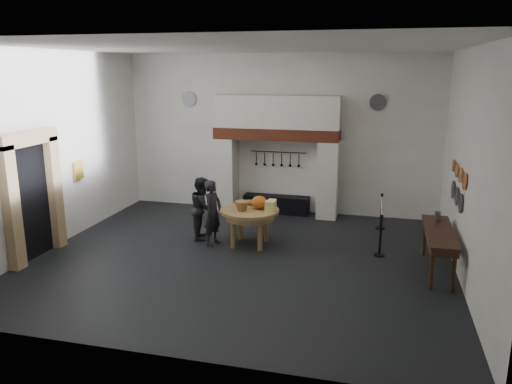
% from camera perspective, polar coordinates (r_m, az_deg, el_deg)
% --- Properties ---
extents(floor, '(9.00, 8.00, 0.02)m').
position_cam_1_polar(floor, '(11.12, -1.65, -7.57)').
color(floor, black).
rests_on(floor, ground).
extents(ceiling, '(9.00, 8.00, 0.02)m').
position_cam_1_polar(ceiling, '(10.36, -1.83, 16.28)').
color(ceiling, silver).
rests_on(ceiling, wall_back).
extents(wall_back, '(9.00, 0.02, 4.50)m').
position_cam_1_polar(wall_back, '(14.35, 2.65, 6.61)').
color(wall_back, white).
rests_on(wall_back, floor).
extents(wall_front, '(9.00, 0.02, 4.50)m').
position_cam_1_polar(wall_front, '(6.84, -10.92, -1.79)').
color(wall_front, white).
rests_on(wall_front, floor).
extents(wall_left, '(0.02, 8.00, 4.50)m').
position_cam_1_polar(wall_left, '(12.50, -22.07, 4.51)').
color(wall_left, white).
rests_on(wall_left, floor).
extents(wall_right, '(0.02, 8.00, 4.50)m').
position_cam_1_polar(wall_right, '(10.25, 23.26, 2.54)').
color(wall_right, white).
rests_on(wall_right, floor).
extents(chimney_pier_left, '(0.55, 0.70, 2.15)m').
position_cam_1_polar(chimney_pier_left, '(14.58, -3.37, 2.03)').
color(chimney_pier_left, silver).
rests_on(chimney_pier_left, floor).
extents(chimney_pier_right, '(0.55, 0.70, 2.15)m').
position_cam_1_polar(chimney_pier_right, '(14.00, 8.24, 1.40)').
color(chimney_pier_right, silver).
rests_on(chimney_pier_right, floor).
extents(hearth_brick_band, '(3.50, 0.72, 0.32)m').
position_cam_1_polar(hearth_brick_band, '(14.01, 2.36, 6.68)').
color(hearth_brick_band, '#9E442B').
rests_on(hearth_brick_band, chimney_pier_left).
extents(chimney_hood, '(3.50, 0.70, 0.90)m').
position_cam_1_polar(chimney_hood, '(13.94, 2.39, 9.16)').
color(chimney_hood, silver).
rests_on(chimney_hood, hearth_brick_band).
extents(iron_range, '(1.90, 0.45, 0.50)m').
position_cam_1_polar(iron_range, '(14.48, 2.34, -1.41)').
color(iron_range, black).
rests_on(iron_range, floor).
extents(utensil_rail, '(1.60, 0.02, 0.02)m').
position_cam_1_polar(utensil_rail, '(14.35, 2.56, 4.59)').
color(utensil_rail, black).
rests_on(utensil_rail, wall_back).
extents(door_recess, '(0.04, 1.10, 2.50)m').
position_cam_1_polar(door_recess, '(11.90, -24.31, -1.07)').
color(door_recess, black).
rests_on(door_recess, floor).
extents(door_jamb_near, '(0.22, 0.30, 2.60)m').
position_cam_1_polar(door_jamb_near, '(11.31, -26.15, -1.73)').
color(door_jamb_near, tan).
rests_on(door_jamb_near, floor).
extents(door_jamb_far, '(0.22, 0.30, 2.60)m').
position_cam_1_polar(door_jamb_far, '(12.37, -22.03, -0.07)').
color(door_jamb_far, tan).
rests_on(door_jamb_far, floor).
extents(door_lintel, '(0.22, 1.70, 0.30)m').
position_cam_1_polar(door_lintel, '(11.59, -24.65, 5.60)').
color(door_lintel, tan).
rests_on(door_lintel, door_jamb_near).
extents(wall_plaque, '(0.05, 0.34, 0.44)m').
position_cam_1_polar(wall_plaque, '(13.22, -19.63, 2.32)').
color(wall_plaque, gold).
rests_on(wall_plaque, wall_left).
extents(work_table, '(1.42, 1.42, 0.07)m').
position_cam_1_polar(work_table, '(11.69, -0.71, -2.14)').
color(work_table, '#A88A4F').
rests_on(work_table, floor).
extents(pumpkin, '(0.36, 0.36, 0.31)m').
position_cam_1_polar(pumpkin, '(11.68, 0.36, -1.18)').
color(pumpkin, '#D1491D').
rests_on(pumpkin, work_table).
extents(cheese_block_big, '(0.22, 0.22, 0.24)m').
position_cam_1_polar(cheese_block_big, '(11.48, 1.64, -1.63)').
color(cheese_block_big, '#DBD783').
rests_on(cheese_block_big, work_table).
extents(cheese_block_small, '(0.18, 0.18, 0.20)m').
position_cam_1_polar(cheese_block_small, '(11.78, 1.86, -1.34)').
color(cheese_block_small, '#F9FA95').
rests_on(cheese_block_small, work_table).
extents(wicker_basket, '(0.33, 0.33, 0.22)m').
position_cam_1_polar(wicker_basket, '(11.55, -1.62, -1.60)').
color(wicker_basket, '#9B5F39').
rests_on(wicker_basket, work_table).
extents(bread_loaf, '(0.31, 0.18, 0.13)m').
position_cam_1_polar(bread_loaf, '(12.01, -0.75, -1.20)').
color(bread_loaf, olive).
rests_on(bread_loaf, work_table).
extents(visitor_near, '(0.49, 0.64, 1.56)m').
position_cam_1_polar(visitor_near, '(11.75, -4.96, -2.40)').
color(visitor_near, black).
rests_on(visitor_near, floor).
extents(visitor_far, '(0.76, 0.88, 1.54)m').
position_cam_1_polar(visitor_far, '(12.25, -6.12, -1.82)').
color(visitor_far, black).
rests_on(visitor_far, floor).
extents(side_table, '(0.55, 2.20, 0.06)m').
position_cam_1_polar(side_table, '(10.77, 20.26, -4.27)').
color(side_table, '#3B2615').
rests_on(side_table, floor).
extents(pewter_jug, '(0.12, 0.12, 0.22)m').
position_cam_1_polar(pewter_jug, '(11.30, 20.03, -2.67)').
color(pewter_jug, '#4B4B50').
rests_on(pewter_jug, side_table).
extents(copper_pan_a, '(0.03, 0.34, 0.34)m').
position_cam_1_polar(copper_pan_a, '(10.50, 22.73, 1.16)').
color(copper_pan_a, '#C6662D').
rests_on(copper_pan_a, wall_right).
extents(copper_pan_b, '(0.03, 0.32, 0.32)m').
position_cam_1_polar(copper_pan_b, '(11.03, 22.33, 1.77)').
color(copper_pan_b, '#C6662D').
rests_on(copper_pan_b, wall_right).
extents(copper_pan_c, '(0.03, 0.30, 0.30)m').
position_cam_1_polar(copper_pan_c, '(11.57, 21.98, 2.32)').
color(copper_pan_c, '#C6662D').
rests_on(copper_pan_c, wall_right).
extents(copper_pan_d, '(0.03, 0.28, 0.28)m').
position_cam_1_polar(copper_pan_d, '(12.10, 21.65, 2.83)').
color(copper_pan_d, '#C6662D').
rests_on(copper_pan_d, wall_right).
extents(pewter_plate_left, '(0.03, 0.40, 0.40)m').
position_cam_1_polar(pewter_plate_left, '(10.80, 22.34, -1.20)').
color(pewter_plate_left, '#4C4C51').
rests_on(pewter_plate_left, wall_right).
extents(pewter_plate_mid, '(0.03, 0.40, 0.40)m').
position_cam_1_polar(pewter_plate_mid, '(11.38, 21.94, -0.44)').
color(pewter_plate_mid, '#4C4C51').
rests_on(pewter_plate_mid, wall_right).
extents(pewter_plate_right, '(0.03, 0.40, 0.40)m').
position_cam_1_polar(pewter_plate_right, '(11.96, 21.58, 0.26)').
color(pewter_plate_right, '#4C4C51').
rests_on(pewter_plate_right, wall_right).
extents(pewter_plate_back_left, '(0.44, 0.03, 0.44)m').
position_cam_1_polar(pewter_plate_back_left, '(15.00, -7.67, 10.46)').
color(pewter_plate_back_left, '#4C4C51').
rests_on(pewter_plate_back_left, wall_back).
extents(pewter_plate_back_right, '(0.44, 0.03, 0.44)m').
position_cam_1_polar(pewter_plate_back_right, '(13.94, 13.77, 9.94)').
color(pewter_plate_back_right, '#4C4C51').
rests_on(pewter_plate_back_right, wall_back).
extents(barrier_post_near, '(0.05, 0.05, 0.90)m').
position_cam_1_polar(barrier_post_near, '(11.44, 14.03, -4.97)').
color(barrier_post_near, black).
rests_on(barrier_post_near, floor).
extents(barrier_post_far, '(0.05, 0.05, 0.90)m').
position_cam_1_polar(barrier_post_far, '(13.36, 14.10, -2.25)').
color(barrier_post_far, black).
rests_on(barrier_post_far, floor).
extents(barrier_rope, '(0.04, 2.00, 0.04)m').
position_cam_1_polar(barrier_rope, '(12.29, 14.18, -1.72)').
color(barrier_rope, silver).
rests_on(barrier_rope, barrier_post_near).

